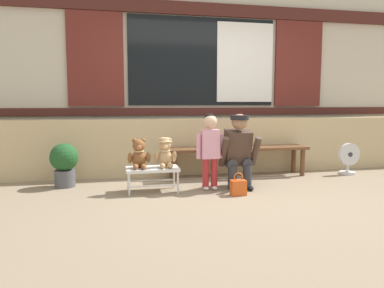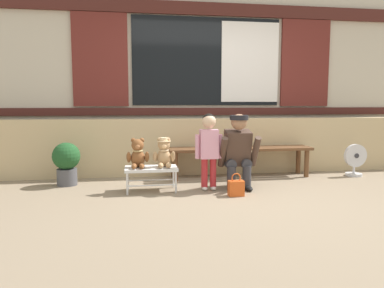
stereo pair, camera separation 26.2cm
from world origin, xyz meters
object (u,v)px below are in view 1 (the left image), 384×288
object	(u,v)px
adult_crouching	(239,151)
floor_fan	(349,159)
small_display_bench	(152,170)
child_standing	(210,143)
teddy_bear_plain	(139,155)
wooden_bench_long	(238,152)
potted_plant	(64,162)
handbag_on_ground	(238,187)
teddy_bear_with_hat	(165,153)

from	to	relation	value
adult_crouching	floor_fan	world-z (taller)	adult_crouching
small_display_bench	adult_crouching	bearing A→B (deg)	-0.20
child_standing	adult_crouching	size ratio (longest dim) A/B	1.01
small_display_bench	teddy_bear_plain	size ratio (longest dim) A/B	1.76
wooden_bench_long	small_display_bench	world-z (taller)	wooden_bench_long
child_standing	adult_crouching	world-z (taller)	child_standing
small_display_bench	adult_crouching	size ratio (longest dim) A/B	0.67
potted_plant	handbag_on_ground	bearing A→B (deg)	-23.14
teddy_bear_with_hat	handbag_on_ground	distance (m)	0.98
small_display_bench	potted_plant	size ratio (longest dim) A/B	1.12
floor_fan	handbag_on_ground	bearing A→B (deg)	-157.18
teddy_bear_plain	child_standing	bearing A→B (deg)	-3.31
wooden_bench_long	teddy_bear_plain	size ratio (longest dim) A/B	5.78
teddy_bear_plain	floor_fan	size ratio (longest dim) A/B	0.76
teddy_bear_plain	small_display_bench	bearing A→B (deg)	-0.51
child_standing	teddy_bear_plain	bearing A→B (deg)	176.69
child_standing	wooden_bench_long	bearing A→B (deg)	49.36
small_display_bench	child_standing	world-z (taller)	child_standing
teddy_bear_plain	teddy_bear_with_hat	xyz separation A→B (m)	(0.32, 0.00, 0.01)
teddy_bear_plain	adult_crouching	distance (m)	1.27
wooden_bench_long	small_display_bench	size ratio (longest dim) A/B	3.28
teddy_bear_plain	floor_fan	bearing A→B (deg)	8.54
teddy_bear_plain	floor_fan	world-z (taller)	teddy_bear_plain
floor_fan	small_display_bench	bearing A→B (deg)	-170.99
small_display_bench	potted_plant	distance (m)	1.20
potted_plant	small_display_bench	bearing A→B (deg)	-24.44
small_display_bench	teddy_bear_with_hat	xyz separation A→B (m)	(0.16, 0.00, 0.21)
small_display_bench	handbag_on_ground	world-z (taller)	small_display_bench
teddy_bear_plain	adult_crouching	world-z (taller)	adult_crouching
teddy_bear_with_hat	floor_fan	distance (m)	2.93
small_display_bench	potted_plant	bearing A→B (deg)	155.56
small_display_bench	adult_crouching	xyz separation A→B (m)	(1.11, -0.00, 0.21)
handbag_on_ground	wooden_bench_long	bearing A→B (deg)	71.50
small_display_bench	adult_crouching	distance (m)	1.13
teddy_bear_with_hat	child_standing	bearing A→B (deg)	-5.28
teddy_bear_with_hat	adult_crouching	world-z (taller)	adult_crouching
potted_plant	floor_fan	distance (m)	4.13
wooden_bench_long	teddy_bear_with_hat	world-z (taller)	teddy_bear_with_hat
child_standing	handbag_on_ground	distance (m)	0.65
child_standing	handbag_on_ground	size ratio (longest dim) A/B	3.52
handbag_on_ground	floor_fan	bearing A→B (deg)	22.82
child_standing	handbag_on_ground	xyz separation A→B (m)	(0.26, -0.34, -0.50)
small_display_bench	handbag_on_ground	xyz separation A→B (m)	(0.98, -0.39, -0.17)
wooden_bench_long	floor_fan	bearing A→B (deg)	-6.09
handbag_on_ground	floor_fan	distance (m)	2.25
teddy_bear_with_hat	handbag_on_ground	xyz separation A→B (m)	(0.82, -0.39, -0.38)
teddy_bear_with_hat	adult_crouching	xyz separation A→B (m)	(0.95, -0.01, 0.01)
small_display_bench	child_standing	size ratio (longest dim) A/B	0.67
small_display_bench	potted_plant	world-z (taller)	potted_plant
small_display_bench	child_standing	distance (m)	0.79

